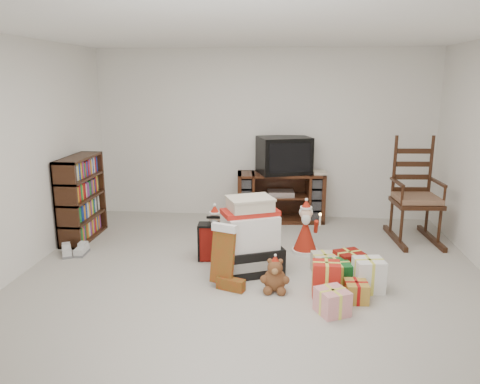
{
  "coord_description": "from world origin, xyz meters",
  "views": [
    {
      "loc": [
        0.31,
        -4.46,
        2.07
      ],
      "look_at": [
        -0.18,
        0.6,
        0.83
      ],
      "focal_mm": 35.0,
      "sensor_mm": 36.0,
      "label": 1
    }
  ],
  "objects_px": {
    "tv_stand": "(280,197)",
    "bookshelf": "(81,199)",
    "gift_pile": "(250,240)",
    "teddy_bear": "(275,277)",
    "santa_figurine": "(305,232)",
    "rocking_chair": "(415,204)",
    "crt_television": "(284,155)",
    "gift_cluster": "(343,277)",
    "mrs_claus_figurine": "(215,236)",
    "red_suitcase": "(214,242)",
    "sneaker_pair": "(74,251)"
  },
  "relations": [
    {
      "from": "tv_stand",
      "to": "bookshelf",
      "type": "xyz_separation_m",
      "value": [
        -2.59,
        -1.03,
        0.16
      ]
    },
    {
      "from": "tv_stand",
      "to": "gift_pile",
      "type": "bearing_deg",
      "value": -104.79
    },
    {
      "from": "teddy_bear",
      "to": "santa_figurine",
      "type": "xyz_separation_m",
      "value": [
        0.34,
        1.1,
        0.11
      ]
    },
    {
      "from": "bookshelf",
      "to": "rocking_chair",
      "type": "bearing_deg",
      "value": 5.08
    },
    {
      "from": "bookshelf",
      "to": "gift_pile",
      "type": "bearing_deg",
      "value": -21.55
    },
    {
      "from": "gift_pile",
      "to": "teddy_bear",
      "type": "xyz_separation_m",
      "value": [
        0.29,
        -0.46,
        -0.21
      ]
    },
    {
      "from": "gift_pile",
      "to": "crt_television",
      "type": "distance_m",
      "value": 2.07
    },
    {
      "from": "santa_figurine",
      "to": "gift_cluster",
      "type": "xyz_separation_m",
      "value": [
        0.34,
        -1.0,
        -0.12
      ]
    },
    {
      "from": "tv_stand",
      "to": "teddy_bear",
      "type": "xyz_separation_m",
      "value": [
        -0.02,
        -2.38,
        -0.21
      ]
    },
    {
      "from": "bookshelf",
      "to": "mrs_claus_figurine",
      "type": "relative_size",
      "value": 1.76
    },
    {
      "from": "red_suitcase",
      "to": "mrs_claus_figurine",
      "type": "bearing_deg",
      "value": 89.14
    },
    {
      "from": "gift_cluster",
      "to": "crt_television",
      "type": "distance_m",
      "value": 2.53
    },
    {
      "from": "red_suitcase",
      "to": "crt_television",
      "type": "relative_size",
      "value": 0.61
    },
    {
      "from": "rocking_chair",
      "to": "red_suitcase",
      "type": "distance_m",
      "value": 2.7
    },
    {
      "from": "red_suitcase",
      "to": "crt_television",
      "type": "distance_m",
      "value": 1.97
    },
    {
      "from": "tv_stand",
      "to": "sneaker_pair",
      "type": "relative_size",
      "value": 3.78
    },
    {
      "from": "red_suitcase",
      "to": "gift_pile",
      "type": "bearing_deg",
      "value": -37.57
    },
    {
      "from": "gift_cluster",
      "to": "bookshelf",
      "type": "bearing_deg",
      "value": 158.85
    },
    {
      "from": "rocking_chair",
      "to": "crt_television",
      "type": "xyz_separation_m",
      "value": [
        -1.71,
        0.65,
        0.51
      ]
    },
    {
      "from": "gift_cluster",
      "to": "crt_television",
      "type": "height_order",
      "value": "crt_television"
    },
    {
      "from": "teddy_bear",
      "to": "mrs_claus_figurine",
      "type": "relative_size",
      "value": 0.54
    },
    {
      "from": "rocking_chair",
      "to": "sneaker_pair",
      "type": "bearing_deg",
      "value": -171.08
    },
    {
      "from": "red_suitcase",
      "to": "crt_television",
      "type": "bearing_deg",
      "value": 60.71
    },
    {
      "from": "mrs_claus_figurine",
      "to": "sneaker_pair",
      "type": "distance_m",
      "value": 1.71
    },
    {
      "from": "teddy_bear",
      "to": "gift_cluster",
      "type": "relative_size",
      "value": 0.3
    },
    {
      "from": "bookshelf",
      "to": "teddy_bear",
      "type": "bearing_deg",
      "value": -27.86
    },
    {
      "from": "red_suitcase",
      "to": "sneaker_pair",
      "type": "xyz_separation_m",
      "value": [
        -1.7,
        -0.01,
        -0.18
      ]
    },
    {
      "from": "rocking_chair",
      "to": "crt_television",
      "type": "relative_size",
      "value": 1.66
    },
    {
      "from": "red_suitcase",
      "to": "mrs_claus_figurine",
      "type": "xyz_separation_m",
      "value": [
        -0.01,
        0.15,
        0.02
      ]
    },
    {
      "from": "bookshelf",
      "to": "red_suitcase",
      "type": "relative_size",
      "value": 2.13
    },
    {
      "from": "bookshelf",
      "to": "crt_television",
      "type": "distance_m",
      "value": 2.86
    },
    {
      "from": "gift_pile",
      "to": "gift_cluster",
      "type": "xyz_separation_m",
      "value": [
        0.97,
        -0.36,
        -0.23
      ]
    },
    {
      "from": "santa_figurine",
      "to": "crt_television",
      "type": "bearing_deg",
      "value": 102.22
    },
    {
      "from": "rocking_chair",
      "to": "gift_pile",
      "type": "height_order",
      "value": "rocking_chair"
    },
    {
      "from": "teddy_bear",
      "to": "santa_figurine",
      "type": "height_order",
      "value": "santa_figurine"
    },
    {
      "from": "santa_figurine",
      "to": "crt_television",
      "type": "distance_m",
      "value": 1.51
    },
    {
      "from": "bookshelf",
      "to": "red_suitcase",
      "type": "xyz_separation_m",
      "value": [
        1.84,
        -0.6,
        -0.3
      ]
    },
    {
      "from": "red_suitcase",
      "to": "sneaker_pair",
      "type": "relative_size",
      "value": 1.49
    },
    {
      "from": "red_suitcase",
      "to": "gift_cluster",
      "type": "relative_size",
      "value": 0.46
    },
    {
      "from": "bookshelf",
      "to": "rocking_chair",
      "type": "relative_size",
      "value": 0.78
    },
    {
      "from": "teddy_bear",
      "to": "gift_cluster",
      "type": "height_order",
      "value": "teddy_bear"
    },
    {
      "from": "tv_stand",
      "to": "gift_pile",
      "type": "relative_size",
      "value": 1.58
    },
    {
      "from": "santa_figurine",
      "to": "gift_cluster",
      "type": "height_order",
      "value": "santa_figurine"
    },
    {
      "from": "bookshelf",
      "to": "teddy_bear",
      "type": "distance_m",
      "value": 2.93
    },
    {
      "from": "santa_figurine",
      "to": "gift_pile",
      "type": "bearing_deg",
      "value": -134.24
    },
    {
      "from": "tv_stand",
      "to": "santa_figurine",
      "type": "bearing_deg",
      "value": -81.83
    },
    {
      "from": "tv_stand",
      "to": "gift_pile",
      "type": "xyz_separation_m",
      "value": [
        -0.31,
        -1.93,
        -0.0
      ]
    },
    {
      "from": "sneaker_pair",
      "to": "crt_television",
      "type": "xyz_separation_m",
      "value": [
        2.49,
        1.65,
        0.94
      ]
    },
    {
      "from": "rocking_chair",
      "to": "red_suitcase",
      "type": "bearing_deg",
      "value": -162.83
    },
    {
      "from": "tv_stand",
      "to": "gift_cluster",
      "type": "bearing_deg",
      "value": -79.61
    }
  ]
}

